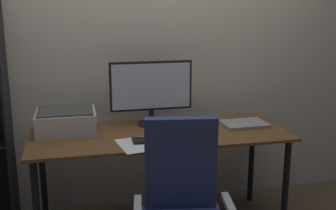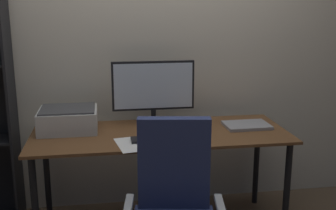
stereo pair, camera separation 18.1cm
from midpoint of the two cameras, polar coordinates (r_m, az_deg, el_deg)
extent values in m
cube|color=beige|center=(3.29, -4.56, 8.26)|extent=(6.40, 0.10, 2.60)
cube|color=brown|center=(2.90, -2.88, -3.96)|extent=(1.77, 0.69, 0.02)
cylinder|color=black|center=(3.03, 14.05, -11.10)|extent=(0.04, 0.04, 0.72)
cylinder|color=black|center=(3.29, -18.22, -9.39)|extent=(0.04, 0.04, 0.72)
cylinder|color=black|center=(3.51, 9.86, -7.36)|extent=(0.04, 0.04, 0.72)
cylinder|color=black|center=(3.09, -3.96, -2.56)|extent=(0.20, 0.20, 0.01)
cylinder|color=black|center=(3.08, -3.98, -1.56)|extent=(0.04, 0.04, 0.10)
cube|color=black|center=(3.02, -4.05, 2.62)|extent=(0.60, 0.03, 0.36)
cube|color=silver|center=(3.01, -4.00, 2.57)|extent=(0.57, 0.01, 0.33)
cube|color=black|center=(2.73, -3.72, -4.76)|extent=(0.29, 0.11, 0.02)
cube|color=black|center=(2.77, 1.00, -4.24)|extent=(0.07, 0.10, 0.03)
cylinder|color=#285193|center=(2.89, -1.77, -2.75)|extent=(0.08, 0.08, 0.10)
cube|color=#285193|center=(2.90, -0.80, -2.60)|extent=(0.02, 0.01, 0.06)
cube|color=#99999E|center=(3.10, 8.69, -2.57)|extent=(0.33, 0.24, 0.02)
cube|color=silver|center=(2.99, -15.42, -2.24)|extent=(0.40, 0.34, 0.15)
cube|color=#424244|center=(2.97, -15.52, -0.74)|extent=(0.37, 0.31, 0.01)
cube|color=white|center=(2.67, -6.30, -5.43)|extent=(0.26, 0.33, 0.00)
cube|color=navy|center=(2.34, -0.51, -7.93)|extent=(0.41, 0.13, 0.52)
cube|color=#B7BABC|center=(2.23, -6.55, -13.89)|extent=(0.08, 0.26, 0.03)
cube|color=#B7BABC|center=(2.26, 6.05, -13.53)|extent=(0.08, 0.26, 0.03)
cube|color=black|center=(3.17, -22.74, 0.03)|extent=(0.02, 0.28, 1.84)
camera|label=1|loc=(0.09, -91.85, -0.45)|focal=44.68mm
camera|label=2|loc=(0.09, 88.15, 0.45)|focal=44.68mm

